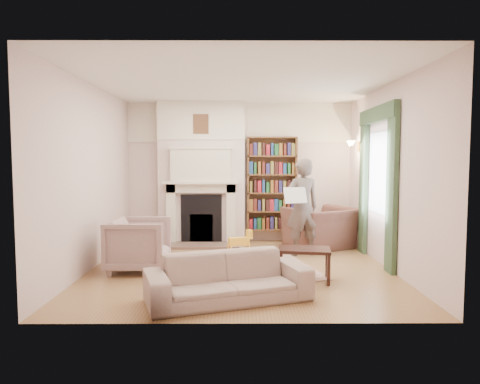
{
  "coord_description": "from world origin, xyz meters",
  "views": [
    {
      "loc": [
        -0.03,
        -6.46,
        1.65
      ],
      "look_at": [
        0.0,
        0.25,
        1.15
      ],
      "focal_mm": 32.0,
      "sensor_mm": 36.0,
      "label": 1
    }
  ],
  "objects_px": {
    "armchair_left": "(139,245)",
    "coffee_table": "(304,264)",
    "sofa": "(228,278)",
    "armchair_reading": "(321,228)",
    "paraffin_heater": "(164,232)",
    "bookcase": "(272,184)",
    "man_reading": "(302,207)",
    "rocking_horse": "(239,244)"
  },
  "relations": [
    {
      "from": "sofa",
      "to": "coffee_table",
      "type": "distance_m",
      "value": 1.32
    },
    {
      "from": "armchair_left",
      "to": "sofa",
      "type": "distance_m",
      "value": 1.95
    },
    {
      "from": "armchair_left",
      "to": "paraffin_heater",
      "type": "bearing_deg",
      "value": -2.86
    },
    {
      "from": "sofa",
      "to": "paraffin_heater",
      "type": "height_order",
      "value": "sofa"
    },
    {
      "from": "sofa",
      "to": "coffee_table",
      "type": "relative_size",
      "value": 2.7
    },
    {
      "from": "armchair_reading",
      "to": "bookcase",
      "type": "bearing_deg",
      "value": -63.73
    },
    {
      "from": "armchair_left",
      "to": "coffee_table",
      "type": "relative_size",
      "value": 1.24
    },
    {
      "from": "rocking_horse",
      "to": "sofa",
      "type": "bearing_deg",
      "value": -111.41
    },
    {
      "from": "bookcase",
      "to": "rocking_horse",
      "type": "distance_m",
      "value": 1.89
    },
    {
      "from": "bookcase",
      "to": "armchair_reading",
      "type": "relative_size",
      "value": 1.58
    },
    {
      "from": "armchair_left",
      "to": "coffee_table",
      "type": "distance_m",
      "value": 2.45
    },
    {
      "from": "rocking_horse",
      "to": "paraffin_heater",
      "type": "bearing_deg",
      "value": 127.16
    },
    {
      "from": "bookcase",
      "to": "armchair_reading",
      "type": "xyz_separation_m",
      "value": [
        0.88,
        -0.64,
        -0.79
      ]
    },
    {
      "from": "armchair_left",
      "to": "coffee_table",
      "type": "height_order",
      "value": "armchair_left"
    },
    {
      "from": "sofa",
      "to": "coffee_table",
      "type": "height_order",
      "value": "sofa"
    },
    {
      "from": "armchair_reading",
      "to": "sofa",
      "type": "xyz_separation_m",
      "value": [
        -1.68,
        -3.03,
        -0.1
      ]
    },
    {
      "from": "armchair_left",
      "to": "man_reading",
      "type": "relative_size",
      "value": 0.52
    },
    {
      "from": "man_reading",
      "to": "coffee_table",
      "type": "height_order",
      "value": "man_reading"
    },
    {
      "from": "bookcase",
      "to": "armchair_reading",
      "type": "distance_m",
      "value": 1.35
    },
    {
      "from": "armchair_left",
      "to": "paraffin_heater",
      "type": "height_order",
      "value": "armchair_left"
    },
    {
      "from": "man_reading",
      "to": "paraffin_heater",
      "type": "xyz_separation_m",
      "value": [
        -2.52,
        0.73,
        -0.56
      ]
    },
    {
      "from": "rocking_horse",
      "to": "bookcase",
      "type": "bearing_deg",
      "value": 48.06
    },
    {
      "from": "sofa",
      "to": "paraffin_heater",
      "type": "bearing_deg",
      "value": 93.62
    },
    {
      "from": "armchair_reading",
      "to": "coffee_table",
      "type": "distance_m",
      "value": 2.29
    },
    {
      "from": "armchair_reading",
      "to": "paraffin_heater",
      "type": "height_order",
      "value": "armchair_reading"
    },
    {
      "from": "coffee_table",
      "to": "bookcase",
      "type": "bearing_deg",
      "value": 103.06
    },
    {
      "from": "armchair_reading",
      "to": "armchair_left",
      "type": "relative_size",
      "value": 1.35
    },
    {
      "from": "man_reading",
      "to": "paraffin_heater",
      "type": "distance_m",
      "value": 2.68
    },
    {
      "from": "armchair_left",
      "to": "rocking_horse",
      "type": "distance_m",
      "value": 1.69
    },
    {
      "from": "armchair_left",
      "to": "coffee_table",
      "type": "bearing_deg",
      "value": -103.4
    },
    {
      "from": "bookcase",
      "to": "man_reading",
      "type": "height_order",
      "value": "bookcase"
    },
    {
      "from": "bookcase",
      "to": "armchair_left",
      "type": "distance_m",
      "value": 3.24
    },
    {
      "from": "coffee_table",
      "to": "paraffin_heater",
      "type": "relative_size",
      "value": 1.27
    },
    {
      "from": "armchair_left",
      "to": "bookcase",
      "type": "bearing_deg",
      "value": -43.97
    },
    {
      "from": "man_reading",
      "to": "paraffin_heater",
      "type": "height_order",
      "value": "man_reading"
    },
    {
      "from": "bookcase",
      "to": "paraffin_heater",
      "type": "height_order",
      "value": "bookcase"
    },
    {
      "from": "sofa",
      "to": "coffee_table",
      "type": "bearing_deg",
      "value": 20.98
    },
    {
      "from": "armchair_reading",
      "to": "rocking_horse",
      "type": "height_order",
      "value": "armchair_reading"
    },
    {
      "from": "armchair_reading",
      "to": "paraffin_heater",
      "type": "relative_size",
      "value": 2.13
    },
    {
      "from": "armchair_left",
      "to": "sofa",
      "type": "relative_size",
      "value": 0.46
    },
    {
      "from": "coffee_table",
      "to": "rocking_horse",
      "type": "bearing_deg",
      "value": 132.44
    },
    {
      "from": "armchair_reading",
      "to": "coffee_table",
      "type": "relative_size",
      "value": 1.67
    }
  ]
}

